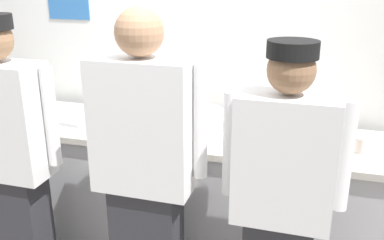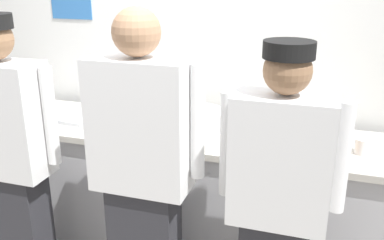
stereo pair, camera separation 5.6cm
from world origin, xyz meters
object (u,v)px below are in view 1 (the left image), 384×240
squeeze_bottle_primary (237,131)px  squeeze_bottle_spare (344,142)px  plate_stack_rear (249,123)px  mixing_bowl_steel (196,119)px  squeeze_bottle_secondary (129,112)px  ramekin_yellow_sauce (103,126)px  chef_center (145,173)px  plate_stack_front (303,143)px  ramekin_green_sauce (153,133)px  chef_far_right (281,201)px  chef_near_left (10,158)px  sheet_tray (60,115)px  ramekin_red_sauce (344,138)px  chefs_knife (85,118)px  ramekin_orange_sauce (115,115)px  deli_cup (363,145)px

squeeze_bottle_primary → squeeze_bottle_spare: (0.60, -0.02, 0.01)m
squeeze_bottle_primary → plate_stack_rear: bearing=84.4°
mixing_bowl_steel → squeeze_bottle_secondary: size_ratio=1.79×
ramekin_yellow_sauce → plate_stack_rear: bearing=16.4°
chef_center → plate_stack_front: (0.75, 0.59, 0.02)m
chef_center → ramekin_green_sauce: (-0.14, 0.48, 0.02)m
chef_far_right → ramekin_green_sauce: bearing=150.7°
plate_stack_front → squeeze_bottle_primary: bearing=-167.8°
chef_near_left → plate_stack_rear: bearing=32.8°
plate_stack_front → squeeze_bottle_primary: 0.39m
chef_center → squeeze_bottle_spare: bearing=26.6°
chef_far_right → sheet_tray: chef_far_right is taller
ramekin_green_sauce → chef_near_left: bearing=-144.4°
ramekin_red_sauce → chefs_knife: size_ratio=0.39×
chef_center → ramekin_green_sauce: chef_center is taller
squeeze_bottle_primary → ramekin_red_sauce: bearing=21.3°
ramekin_green_sauce → ramekin_orange_sauce: 0.47m
squeeze_bottle_primary → deli_cup: size_ratio=2.01×
sheet_tray → ramekin_yellow_sauce: size_ratio=5.04×
plate_stack_front → squeeze_bottle_spare: (0.22, -0.10, 0.07)m
mixing_bowl_steel → squeeze_bottle_primary: bearing=-34.8°
chef_far_right → chefs_knife: chef_far_right is taller
ramekin_yellow_sauce → chef_near_left: bearing=-120.8°
plate_stack_rear → ramekin_yellow_sauce: size_ratio=2.32×
chef_near_left → squeeze_bottle_primary: size_ratio=9.35×
chef_center → squeeze_bottle_secondary: chef_center is taller
chef_near_left → plate_stack_front: bearing=20.6°
chef_center → sheet_tray: bearing=144.3°
ramekin_orange_sauce → deli_cup: 1.61m
mixing_bowl_steel → chefs_knife: (-0.79, -0.06, -0.05)m
chef_center → plate_stack_rear: size_ratio=7.23×
chef_far_right → mixing_bowl_steel: 0.95m
ramekin_orange_sauce → sheet_tray: bearing=-166.4°
chef_near_left → mixing_bowl_steel: size_ratio=4.63×
plate_stack_front → squeeze_bottle_spare: size_ratio=1.15×
squeeze_bottle_secondary → plate_stack_front: bearing=-1.4°
ramekin_yellow_sauce → squeeze_bottle_spare: bearing=-1.2°
chef_near_left → squeeze_bottle_spare: size_ratio=8.65×
plate_stack_rear → ramekin_yellow_sauce: bearing=-163.6°
squeeze_bottle_spare → squeeze_bottle_primary: bearing=178.0°
plate_stack_rear → deli_cup: bearing=-15.2°
plate_stack_rear → chefs_knife: plate_stack_rear is taller
ramekin_green_sauce → squeeze_bottle_secondary: bearing=147.4°
plate_stack_rear → ramekin_orange_sauce: plate_stack_rear is taller
mixing_bowl_steel → deli_cup: (1.01, -0.12, -0.01)m
plate_stack_front → sheet_tray: 1.67m
ramekin_orange_sauce → ramekin_red_sauce: bearing=-0.1°
chef_near_left → squeeze_bottle_primary: 1.30m
deli_cup → chef_near_left: bearing=-162.4°
ramekin_orange_sauce → ramekin_green_sauce: bearing=-35.2°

